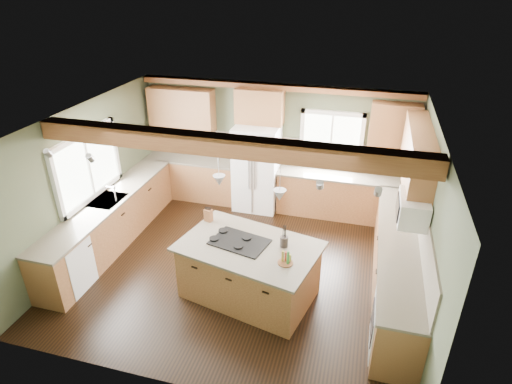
# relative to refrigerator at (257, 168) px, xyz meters

# --- Properties ---
(floor) EXTENTS (5.60, 5.60, 0.00)m
(floor) POSITION_rel_refrigerator_xyz_m (0.30, -2.12, -0.90)
(floor) COLOR black
(floor) RESTS_ON ground
(ceiling) EXTENTS (5.60, 5.60, 0.00)m
(ceiling) POSITION_rel_refrigerator_xyz_m (0.30, -2.12, 1.70)
(ceiling) COLOR silver
(ceiling) RESTS_ON wall_back
(wall_back) EXTENTS (5.60, 0.00, 5.60)m
(wall_back) POSITION_rel_refrigerator_xyz_m (0.30, 0.38, 0.40)
(wall_back) COLOR #4C543C
(wall_back) RESTS_ON ground
(wall_left) EXTENTS (0.00, 5.00, 5.00)m
(wall_left) POSITION_rel_refrigerator_xyz_m (-2.50, -2.12, 0.40)
(wall_left) COLOR #4C543C
(wall_left) RESTS_ON ground
(wall_right) EXTENTS (0.00, 5.00, 5.00)m
(wall_right) POSITION_rel_refrigerator_xyz_m (3.10, -2.12, 0.40)
(wall_right) COLOR #4C543C
(wall_right) RESTS_ON ground
(ceiling_beam) EXTENTS (5.55, 0.26, 0.26)m
(ceiling_beam) POSITION_rel_refrigerator_xyz_m (0.30, -2.77, 1.57)
(ceiling_beam) COLOR brown
(ceiling_beam) RESTS_ON ceiling
(soffit_trim) EXTENTS (5.55, 0.20, 0.10)m
(soffit_trim) POSITION_rel_refrigerator_xyz_m (0.30, 0.28, 1.64)
(soffit_trim) COLOR brown
(soffit_trim) RESTS_ON ceiling
(backsplash_back) EXTENTS (5.58, 0.03, 0.58)m
(backsplash_back) POSITION_rel_refrigerator_xyz_m (0.30, 0.36, 0.31)
(backsplash_back) COLOR brown
(backsplash_back) RESTS_ON wall_back
(backsplash_right) EXTENTS (0.03, 3.70, 0.58)m
(backsplash_right) POSITION_rel_refrigerator_xyz_m (3.08, -2.07, 0.31)
(backsplash_right) COLOR brown
(backsplash_right) RESTS_ON wall_right
(base_cab_back_left) EXTENTS (2.02, 0.60, 0.88)m
(base_cab_back_left) POSITION_rel_refrigerator_xyz_m (-1.49, 0.08, -0.46)
(base_cab_back_left) COLOR brown
(base_cab_back_left) RESTS_ON floor
(counter_back_left) EXTENTS (2.06, 0.64, 0.04)m
(counter_back_left) POSITION_rel_refrigerator_xyz_m (-1.49, 0.08, 0.00)
(counter_back_left) COLOR #4E4539
(counter_back_left) RESTS_ON base_cab_back_left
(base_cab_back_right) EXTENTS (2.62, 0.60, 0.88)m
(base_cab_back_right) POSITION_rel_refrigerator_xyz_m (1.79, 0.08, -0.46)
(base_cab_back_right) COLOR brown
(base_cab_back_right) RESTS_ON floor
(counter_back_right) EXTENTS (2.66, 0.64, 0.04)m
(counter_back_right) POSITION_rel_refrigerator_xyz_m (1.79, 0.08, 0.00)
(counter_back_right) COLOR #4E4539
(counter_back_right) RESTS_ON base_cab_back_right
(base_cab_left) EXTENTS (0.60, 3.70, 0.88)m
(base_cab_left) POSITION_rel_refrigerator_xyz_m (-2.20, -2.07, -0.46)
(base_cab_left) COLOR brown
(base_cab_left) RESTS_ON floor
(counter_left) EXTENTS (0.64, 3.74, 0.04)m
(counter_left) POSITION_rel_refrigerator_xyz_m (-2.20, -2.07, 0.00)
(counter_left) COLOR #4E4539
(counter_left) RESTS_ON base_cab_left
(base_cab_right) EXTENTS (0.60, 3.70, 0.88)m
(base_cab_right) POSITION_rel_refrigerator_xyz_m (2.80, -2.07, -0.46)
(base_cab_right) COLOR brown
(base_cab_right) RESTS_ON floor
(counter_right) EXTENTS (0.64, 3.74, 0.04)m
(counter_right) POSITION_rel_refrigerator_xyz_m (2.80, -2.07, 0.00)
(counter_right) COLOR #4E4539
(counter_right) RESTS_ON base_cab_right
(upper_cab_back_left) EXTENTS (1.40, 0.35, 0.90)m
(upper_cab_back_left) POSITION_rel_refrigerator_xyz_m (-1.69, 0.21, 1.05)
(upper_cab_back_left) COLOR brown
(upper_cab_back_left) RESTS_ON wall_back
(upper_cab_over_fridge) EXTENTS (0.96, 0.35, 0.70)m
(upper_cab_over_fridge) POSITION_rel_refrigerator_xyz_m (-0.00, 0.21, 1.25)
(upper_cab_over_fridge) COLOR brown
(upper_cab_over_fridge) RESTS_ON wall_back
(upper_cab_right) EXTENTS (0.35, 2.20, 0.90)m
(upper_cab_right) POSITION_rel_refrigerator_xyz_m (2.92, -1.22, 1.05)
(upper_cab_right) COLOR brown
(upper_cab_right) RESTS_ON wall_right
(upper_cab_back_corner) EXTENTS (0.90, 0.35, 0.90)m
(upper_cab_back_corner) POSITION_rel_refrigerator_xyz_m (2.60, 0.21, 1.05)
(upper_cab_back_corner) COLOR brown
(upper_cab_back_corner) RESTS_ON wall_back
(window_left) EXTENTS (0.04, 1.60, 1.05)m
(window_left) POSITION_rel_refrigerator_xyz_m (-2.48, -2.07, 0.65)
(window_left) COLOR white
(window_left) RESTS_ON wall_left
(window_back) EXTENTS (1.10, 0.04, 1.00)m
(window_back) POSITION_rel_refrigerator_xyz_m (1.45, 0.36, 0.65)
(window_back) COLOR white
(window_back) RESTS_ON wall_back
(sink) EXTENTS (0.50, 0.65, 0.03)m
(sink) POSITION_rel_refrigerator_xyz_m (-2.20, -2.07, 0.01)
(sink) COLOR #262628
(sink) RESTS_ON counter_left
(faucet) EXTENTS (0.02, 0.02, 0.28)m
(faucet) POSITION_rel_refrigerator_xyz_m (-2.02, -2.07, 0.15)
(faucet) COLOR #B2B2B7
(faucet) RESTS_ON sink
(dishwasher) EXTENTS (0.60, 0.60, 0.84)m
(dishwasher) POSITION_rel_refrigerator_xyz_m (-2.19, -3.37, -0.47)
(dishwasher) COLOR white
(dishwasher) RESTS_ON floor
(oven) EXTENTS (0.60, 0.72, 0.84)m
(oven) POSITION_rel_refrigerator_xyz_m (2.79, -3.37, -0.47)
(oven) COLOR white
(oven) RESTS_ON floor
(microwave) EXTENTS (0.40, 0.70, 0.38)m
(microwave) POSITION_rel_refrigerator_xyz_m (2.88, -2.17, 0.65)
(microwave) COLOR white
(microwave) RESTS_ON wall_right
(pendant_left) EXTENTS (0.18, 0.18, 0.16)m
(pendant_left) POSITION_rel_refrigerator_xyz_m (0.16, -2.67, 0.98)
(pendant_left) COLOR #B2B2B7
(pendant_left) RESTS_ON ceiling
(pendant_right) EXTENTS (0.18, 0.18, 0.16)m
(pendant_right) POSITION_rel_refrigerator_xyz_m (1.09, -2.88, 0.98)
(pendant_right) COLOR #B2B2B7
(pendant_right) RESTS_ON ceiling
(refrigerator) EXTENTS (0.90, 0.74, 1.80)m
(refrigerator) POSITION_rel_refrigerator_xyz_m (0.00, 0.00, 0.00)
(refrigerator) COLOR white
(refrigerator) RESTS_ON floor
(island) EXTENTS (2.12, 1.56, 0.88)m
(island) POSITION_rel_refrigerator_xyz_m (0.63, -2.77, -0.46)
(island) COLOR brown
(island) RESTS_ON floor
(island_top) EXTENTS (2.27, 1.72, 0.04)m
(island_top) POSITION_rel_refrigerator_xyz_m (0.63, -2.77, 0.00)
(island_top) COLOR #4E4539
(island_top) RESTS_ON island
(cooktop) EXTENTS (0.93, 0.72, 0.02)m
(cooktop) POSITION_rel_refrigerator_xyz_m (0.47, -2.74, 0.03)
(cooktop) COLOR black
(cooktop) RESTS_ON island_top
(knife_block) EXTENTS (0.14, 0.12, 0.21)m
(knife_block) POSITION_rel_refrigerator_xyz_m (-0.20, -2.27, 0.12)
(knife_block) COLOR brown
(knife_block) RESTS_ON island_top
(utensil_crock) EXTENTS (0.15, 0.15, 0.16)m
(utensil_crock) POSITION_rel_refrigerator_xyz_m (1.13, -2.66, 0.10)
(utensil_crock) COLOR #423835
(utensil_crock) RESTS_ON island_top
(bottle_tray) EXTENTS (0.26, 0.26, 0.20)m
(bottle_tray) POSITION_rel_refrigerator_xyz_m (1.24, -3.06, 0.12)
(bottle_tray) COLOR brown
(bottle_tray) RESTS_ON island_top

